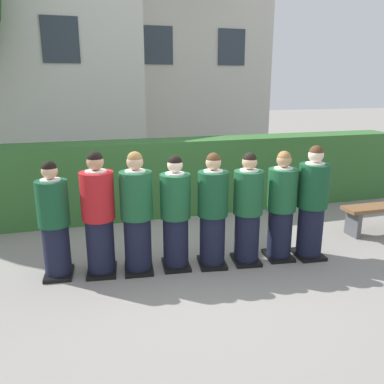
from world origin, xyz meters
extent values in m
plane|color=gray|center=(0.00, 0.00, 0.00)|extent=(60.00, 60.00, 0.00)
cylinder|color=black|center=(-1.75, 0.20, 0.35)|extent=(0.33, 0.33, 0.70)
cube|color=black|center=(-1.75, 0.20, 0.03)|extent=(0.39, 0.47, 0.05)
cylinder|color=#144728|center=(-1.75, 0.20, 0.99)|extent=(0.40, 0.40, 0.58)
cylinder|color=white|center=(-1.75, 0.20, 1.28)|extent=(0.25, 0.25, 0.03)
cube|color=#236038|center=(-1.74, 0.39, 1.10)|extent=(0.04, 0.02, 0.25)
sphere|color=tan|center=(-1.75, 0.20, 1.40)|extent=(0.20, 0.20, 0.20)
sphere|color=black|center=(-1.75, 0.20, 1.43)|extent=(0.18, 0.18, 0.18)
cube|color=white|center=(-1.73, 0.45, 0.90)|extent=(0.15, 0.02, 0.20)
cylinder|color=black|center=(-1.21, 0.13, 0.37)|extent=(0.36, 0.36, 0.75)
cube|color=black|center=(-1.21, 0.13, 0.03)|extent=(0.44, 0.51, 0.05)
cylinder|color=#AD191E|center=(-1.21, 0.13, 1.06)|extent=(0.42, 0.42, 0.62)
cylinder|color=white|center=(-1.21, 0.13, 1.37)|extent=(0.26, 0.26, 0.03)
cube|color=#236038|center=(-1.18, 0.32, 1.18)|extent=(0.04, 0.02, 0.27)
sphere|color=tan|center=(-1.21, 0.13, 1.49)|extent=(0.21, 0.21, 0.21)
sphere|color=black|center=(-1.21, 0.13, 1.53)|extent=(0.19, 0.19, 0.19)
cylinder|color=black|center=(-0.73, 0.06, 0.37)|extent=(0.36, 0.36, 0.74)
cube|color=black|center=(-0.73, 0.06, 0.03)|extent=(0.42, 0.50, 0.05)
cylinder|color=#19512D|center=(-0.73, 0.06, 1.05)|extent=(0.42, 0.42, 0.61)
cylinder|color=white|center=(-0.73, 0.06, 1.36)|extent=(0.26, 0.26, 0.03)
cube|color=#236038|center=(-0.71, 0.26, 1.17)|extent=(0.04, 0.02, 0.27)
sphere|color=tan|center=(-0.73, 0.06, 1.48)|extent=(0.21, 0.21, 0.21)
sphere|color=olive|center=(-0.73, 0.06, 1.52)|extent=(0.19, 0.19, 0.19)
cylinder|color=black|center=(-0.22, 0.02, 0.36)|extent=(0.34, 0.34, 0.71)
cube|color=black|center=(-0.22, 0.02, 0.03)|extent=(0.40, 0.48, 0.05)
cylinder|color=#19512D|center=(-0.22, 0.02, 1.00)|extent=(0.40, 0.40, 0.59)
cylinder|color=white|center=(-0.22, 0.02, 1.30)|extent=(0.25, 0.25, 0.03)
cube|color=gold|center=(-0.20, 0.21, 1.12)|extent=(0.04, 0.02, 0.26)
sphere|color=beige|center=(-0.22, 0.02, 1.42)|extent=(0.20, 0.20, 0.20)
sphere|color=black|center=(-0.22, 0.02, 1.45)|extent=(0.18, 0.18, 0.18)
cylinder|color=black|center=(0.27, -0.05, 0.36)|extent=(0.34, 0.34, 0.72)
cube|color=black|center=(0.27, -0.05, 0.03)|extent=(0.43, 0.50, 0.05)
cylinder|color=#144728|center=(0.27, -0.05, 1.02)|extent=(0.41, 0.41, 0.60)
cylinder|color=white|center=(0.27, -0.05, 1.32)|extent=(0.25, 0.25, 0.03)
cube|color=navy|center=(0.30, 0.14, 1.14)|extent=(0.04, 0.02, 0.26)
sphere|color=tan|center=(0.27, -0.05, 1.44)|extent=(0.20, 0.20, 0.20)
sphere|color=#472D19|center=(0.27, -0.05, 1.47)|extent=(0.19, 0.19, 0.19)
cylinder|color=black|center=(0.76, -0.10, 0.36)|extent=(0.34, 0.34, 0.72)
cube|color=black|center=(0.76, -0.10, 0.03)|extent=(0.42, 0.49, 0.05)
cylinder|color=#19512D|center=(0.76, -0.10, 1.01)|extent=(0.40, 0.40, 0.59)
cylinder|color=white|center=(0.76, -0.10, 1.31)|extent=(0.25, 0.25, 0.03)
cube|color=gold|center=(0.79, 0.09, 1.13)|extent=(0.04, 0.02, 0.26)
sphere|color=tan|center=(0.76, -0.10, 1.43)|extent=(0.20, 0.20, 0.20)
sphere|color=black|center=(0.76, -0.10, 1.46)|extent=(0.19, 0.19, 0.19)
cube|color=white|center=(0.80, 0.16, 0.92)|extent=(0.15, 0.03, 0.20)
cylinder|color=black|center=(1.27, -0.10, 0.36)|extent=(0.34, 0.34, 0.71)
cube|color=black|center=(1.27, -0.10, 0.03)|extent=(0.41, 0.48, 0.05)
cylinder|color=#19512D|center=(1.27, -0.10, 1.01)|extent=(0.40, 0.40, 0.59)
cylinder|color=white|center=(1.27, -0.10, 1.31)|extent=(0.25, 0.25, 0.03)
cube|color=#236038|center=(1.29, 0.09, 1.13)|extent=(0.04, 0.02, 0.26)
sphere|color=tan|center=(1.27, -0.10, 1.42)|extent=(0.20, 0.20, 0.20)
sphere|color=olive|center=(1.27, -0.10, 1.46)|extent=(0.19, 0.19, 0.19)
cylinder|color=black|center=(1.71, -0.18, 0.37)|extent=(0.36, 0.36, 0.75)
cube|color=black|center=(1.71, -0.18, 0.03)|extent=(0.41, 0.49, 0.05)
cylinder|color=#144728|center=(1.71, -0.18, 1.05)|extent=(0.42, 0.42, 0.62)
cylinder|color=white|center=(1.71, -0.18, 1.37)|extent=(0.26, 0.26, 0.03)
cube|color=navy|center=(1.72, 0.02, 1.18)|extent=(0.04, 0.01, 0.27)
sphere|color=beige|center=(1.71, -0.18, 1.49)|extent=(0.21, 0.21, 0.21)
sphere|color=#472D19|center=(1.71, -0.18, 1.52)|extent=(0.19, 0.19, 0.19)
cube|color=white|center=(1.73, 0.09, 0.96)|extent=(0.15, 0.02, 0.20)
cube|color=#33662D|center=(0.00, 2.38, 0.71)|extent=(10.06, 0.70, 1.42)
cube|color=silver|center=(-3.29, 8.18, 2.80)|extent=(7.55, 4.17, 5.60)
cube|color=#2D3842|center=(-1.59, 6.07, 3.47)|extent=(0.90, 0.04, 1.10)
cube|color=beige|center=(2.38, 9.78, 2.86)|extent=(5.28, 4.19, 5.72)
cube|color=#2D3842|center=(1.20, 7.66, 3.55)|extent=(0.90, 0.04, 1.10)
cube|color=#2D3842|center=(3.57, 7.66, 3.55)|extent=(0.90, 0.04, 1.10)
cube|color=brown|center=(3.40, 0.31, 0.45)|extent=(1.40, 0.37, 0.06)
cube|color=#4C4C51|center=(2.85, 0.32, 0.21)|extent=(0.08, 0.32, 0.42)
camera|label=1|loc=(-1.43, -4.85, 2.43)|focal=37.32mm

